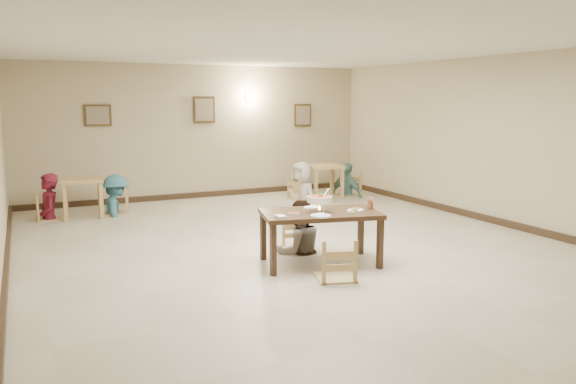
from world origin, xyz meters
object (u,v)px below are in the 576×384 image
main_table (320,217)px  bg_diner_a (46,174)px  chair_near (336,240)px  bg_chair_ll (48,196)px  bg_chair_rr (347,173)px  main_diner (299,200)px  bg_diner_d (347,162)px  bg_chair_rl (302,177)px  bg_diner_c (302,162)px  curry_warmer (320,199)px  drink_glass (370,204)px  bg_chair_lr (115,190)px  chair_far (297,221)px  bg_table_right (324,171)px  bg_table_left (82,185)px  bg_diner_b (115,175)px

main_table → bg_diner_a: bg_diner_a is taller
chair_near → bg_chair_ll: size_ratio=1.12×
main_table → bg_chair_rr: (3.24, 4.61, -0.12)m
main_diner → bg_diner_a: bg_diner_a is taller
main_table → bg_diner_d: bearing=68.1°
main_diner → bg_chair_rl: size_ratio=1.48×
bg_chair_rr → bg_diner_c: bearing=-104.7°
chair_near → curry_warmer: 0.73m
main_diner → bg_diner_a: bearing=-47.8°
chair_near → bg_chair_rl: bg_chair_rl is taller
drink_glass → bg_chair_lr: bg_chair_lr is taller
chair_far → bg_table_right: (2.63, 3.89, 0.17)m
chair_near → bg_chair_rr: 6.25m
bg_table_right → bg_chair_ll: 5.85m
drink_glass → bg_diner_a: 6.23m
bg_diner_a → main_table: bearing=30.5°
bg_table_left → bg_chair_rr: bg_chair_rr is taller
bg_chair_lr → bg_chair_rr: (5.21, -0.13, 0.05)m
chair_far → bg_diner_a: bg_diner_a is taller
bg_chair_rl → bg_diner_d: bearing=-103.5°
bg_table_left → bg_table_right: (5.24, -0.03, -0.00)m
bg_chair_rr → bg_diner_c: (-1.17, 0.02, 0.32)m
bg_chair_lr → bg_chair_rr: bearing=99.7°
bg_chair_lr → bg_diner_c: bearing=99.6°
bg_chair_ll → bg_chair_rr: (6.44, -0.11, 0.08)m
chair_near → bg_diner_b: bg_diner_b is taller
chair_far → bg_table_left: size_ratio=1.08×
chair_far → main_diner: size_ratio=0.57×
bg_table_left → bg_diner_b: bg_diner_b is taller
bg_chair_ll → bg_chair_rr: bearing=-92.2°
main_table → chair_far: 0.80m
bg_chair_lr → bg_diner_a: (-1.22, -0.03, 0.39)m
bg_diner_c → bg_chair_rr: bearing=72.3°
bg_chair_ll → bg_diner_a: size_ratio=0.52×
main_diner → bg_diner_b: bearing=-60.3°
chair_near → main_diner: bearing=-79.9°
bg_chair_ll → bg_diner_b: size_ratio=0.58×
bg_chair_ll → bg_diner_d: bg_diner_d is taller
bg_diner_b → bg_diner_d: 5.21m
bg_table_right → bg_diner_b: bg_diner_b is taller
drink_glass → bg_diner_a: bearing=128.9°
bg_table_left → bg_chair_lr: size_ratio=0.84×
chair_far → bg_chair_rl: bg_chair_rl is taller
curry_warmer → bg_table_left: size_ratio=0.46×
bg_table_left → bg_diner_a: 0.66m
chair_far → bg_chair_lr: 4.45m
curry_warmer → bg_diner_d: bearing=54.8°
main_table → bg_diner_b: bearing=125.7°
bg_chair_ll → bg_chair_lr: 1.22m
main_diner → bg_table_right: 4.77m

